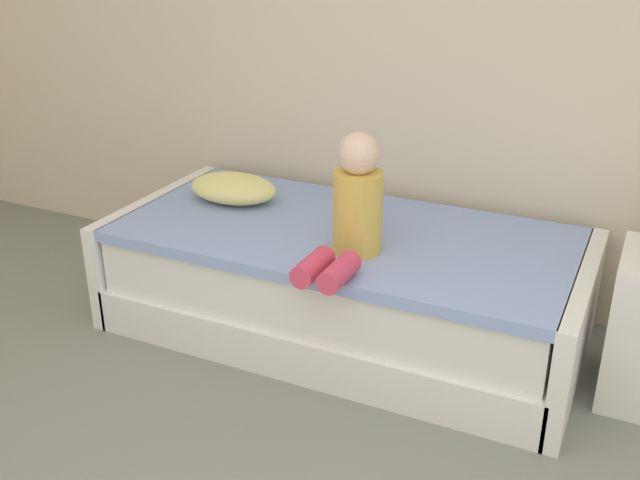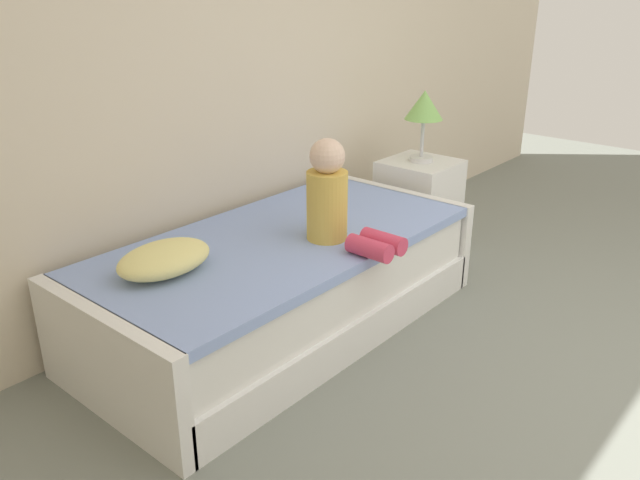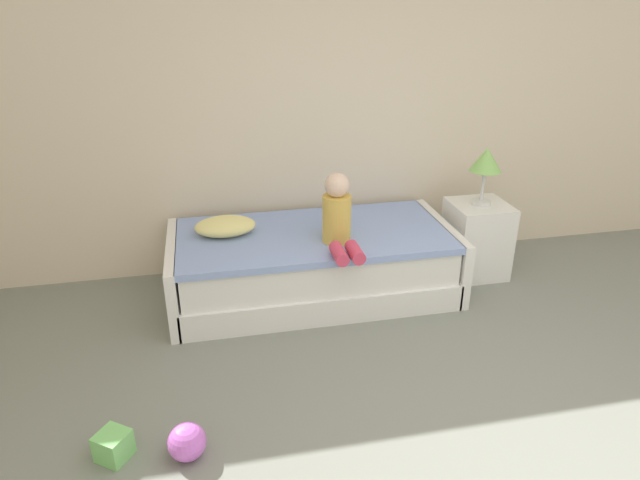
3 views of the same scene
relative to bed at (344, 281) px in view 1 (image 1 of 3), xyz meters
The scene contains 3 objects.
bed is the anchor object (origin of this frame).
child_figure 0.53m from the bed, 59.55° to the right, with size 0.20×0.51×0.50m.
pillow 0.71m from the bed, behind, with size 0.44×0.30×0.13m, color #F2E58C.
Camera 1 is at (0.68, -0.73, 1.76)m, focal length 41.29 mm.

